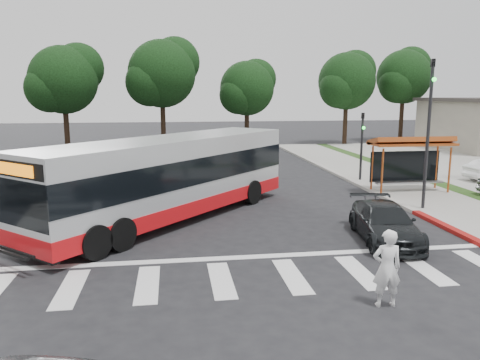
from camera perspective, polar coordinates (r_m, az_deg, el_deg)
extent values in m
plane|color=black|center=(17.90, -3.99, -5.98)|extent=(140.00, 140.00, 0.00)
cube|color=gray|center=(28.40, 17.40, -0.17)|extent=(4.00, 40.00, 0.12)
cube|color=#9E9991|center=(27.59, 13.66, -0.25)|extent=(0.30, 40.00, 0.15)
cube|color=maroon|center=(18.94, 24.98, -5.80)|extent=(0.32, 6.00, 0.15)
cube|color=silver|center=(13.20, -2.29, -12.06)|extent=(18.00, 2.60, 0.01)
cylinder|color=#A6491B|center=(24.14, 16.94, 0.97)|extent=(0.10, 0.10, 2.30)
cylinder|color=#A6491B|center=(25.87, 24.18, 1.11)|extent=(0.10, 0.10, 2.30)
cylinder|color=#A6491B|center=(25.22, 15.79, 1.42)|extent=(0.10, 0.10, 2.30)
cylinder|color=#A6491B|center=(26.88, 22.82, 1.53)|extent=(0.10, 0.10, 2.30)
cube|color=#A6491B|center=(25.32, 20.22, 4.17)|extent=(4.20, 1.60, 0.12)
cube|color=#A6491B|center=(25.35, 20.19, 4.52)|extent=(4.20, 1.32, 0.51)
cube|color=black|center=(25.99, 19.43, 1.59)|extent=(3.80, 0.06, 1.60)
cube|color=gray|center=(25.59, 19.94, -0.28)|extent=(3.60, 0.40, 0.08)
cylinder|color=black|center=(21.63, 21.92, 4.91)|extent=(0.14, 0.14, 6.50)
imported|color=black|center=(21.58, 22.43, 12.19)|extent=(0.16, 0.20, 1.00)
sphere|color=#19E533|center=(21.41, 22.61, 11.26)|extent=(0.18, 0.18, 0.18)
cylinder|color=black|center=(28.00, 14.59, 3.85)|extent=(0.14, 0.14, 4.00)
imported|color=black|center=(27.87, 14.73, 6.91)|extent=(0.16, 0.20, 1.00)
sphere|color=#19E533|center=(27.73, 14.84, 6.16)|extent=(0.18, 0.18, 0.18)
cylinder|color=black|center=(48.39, 12.70, 6.94)|extent=(0.44, 0.44, 4.40)
sphere|color=black|center=(48.33, 12.89, 11.67)|extent=(5.60, 5.60, 5.60)
sphere|color=black|center=(49.55, 13.82, 12.76)|extent=(4.20, 4.20, 4.20)
sphere|color=black|center=(47.31, 12.04, 10.89)|extent=(3.92, 3.92, 3.92)
cylinder|color=black|center=(53.06, 19.06, 7.04)|extent=(0.44, 0.44, 4.84)
sphere|color=black|center=(53.03, 19.35, 11.79)|extent=(5.60, 5.60, 5.60)
sphere|color=black|center=(54.34, 20.07, 12.86)|extent=(4.20, 4.20, 4.20)
sphere|color=black|center=(51.94, 18.68, 11.01)|extent=(3.92, 3.92, 3.92)
cylinder|color=black|center=(43.22, -9.34, 6.82)|extent=(0.44, 0.44, 4.84)
sphere|color=black|center=(43.17, -9.52, 12.66)|extent=(6.00, 6.00, 6.00)
sphere|color=black|center=(44.12, -7.94, 14.08)|extent=(4.50, 4.50, 4.50)
sphere|color=black|center=(42.43, -10.95, 11.61)|extent=(4.20, 4.20, 4.20)
cylinder|color=black|center=(45.81, 0.83, 6.60)|extent=(0.44, 0.44, 3.96)
sphere|color=black|center=(45.71, 0.85, 11.11)|extent=(5.20, 5.20, 5.20)
sphere|color=black|center=(46.67, 1.98, 12.20)|extent=(3.90, 3.90, 3.90)
sphere|color=black|center=(44.93, -0.19, 10.32)|extent=(3.64, 3.64, 3.64)
cylinder|color=black|center=(42.15, -20.37, 5.92)|extent=(0.44, 0.44, 4.40)
sphere|color=black|center=(42.06, -20.72, 11.35)|extent=(5.60, 5.60, 5.60)
sphere|color=black|center=(42.71, -19.07, 12.77)|extent=(4.20, 4.20, 4.20)
sphere|color=black|center=(41.59, -22.21, 10.31)|extent=(3.92, 3.92, 3.92)
imported|color=white|center=(11.89, 17.47, -10.21)|extent=(0.74, 0.52, 1.92)
imported|color=black|center=(17.07, 17.24, -5.01)|extent=(2.46, 4.66, 1.29)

